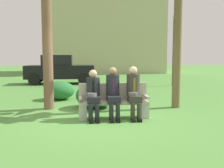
# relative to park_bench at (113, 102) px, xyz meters

# --- Properties ---
(ground_plane) EXTENTS (80.00, 80.00, 0.00)m
(ground_plane) POSITION_rel_park_bench_xyz_m (-0.38, -0.21, -0.42)
(ground_plane) COLOR #50893B
(park_bench) EXTENTS (1.80, 0.44, 0.90)m
(park_bench) POSITION_rel_park_bench_xyz_m (0.00, 0.00, 0.00)
(park_bench) COLOR #B7AD9E
(park_bench) RESTS_ON ground
(seated_man_left) EXTENTS (0.34, 0.72, 1.26)m
(seated_man_left) POSITION_rel_park_bench_xyz_m (-0.53, -0.13, 0.29)
(seated_man_left) COLOR #23232D
(seated_man_left) RESTS_ON ground
(seated_man_middle) EXTENTS (0.34, 0.72, 1.32)m
(seated_man_middle) POSITION_rel_park_bench_xyz_m (-0.02, -0.12, 0.32)
(seated_man_middle) COLOR #23232D
(seated_man_middle) RESTS_ON ground
(seated_man_right) EXTENTS (0.34, 0.72, 1.34)m
(seated_man_right) POSITION_rel_park_bench_xyz_m (0.51, -0.13, 0.33)
(seated_man_right) COLOR #38332D
(seated_man_right) RESTS_ON ground
(shrub_near_bench) EXTENTS (1.26, 1.16, 0.79)m
(shrub_near_bench) POSITION_rel_park_bench_xyz_m (-0.39, 1.37, -0.02)
(shrub_near_bench) COLOR #21622C
(shrub_near_bench) RESTS_ON ground
(shrub_mid_lawn) EXTENTS (1.10, 1.00, 0.68)m
(shrub_mid_lawn) POSITION_rel_park_bench_xyz_m (-1.65, 3.02, -0.08)
(shrub_mid_lawn) COLOR #276D32
(shrub_mid_lawn) RESTS_ON ground
(parked_car_near) EXTENTS (3.91, 1.71, 1.68)m
(parked_car_near) POSITION_rel_park_bench_xyz_m (-2.14, 8.69, 0.42)
(parked_car_near) COLOR black
(parked_car_near) RESTS_ON ground
(street_lamp) EXTENTS (0.24, 0.24, 3.84)m
(street_lamp) POSITION_rel_park_bench_xyz_m (4.10, 6.94, 1.91)
(street_lamp) COLOR black
(street_lamp) RESTS_ON ground
(building_backdrop) EXTENTS (11.48, 6.81, 13.42)m
(building_backdrop) POSITION_rel_park_bench_xyz_m (1.53, 19.83, 6.32)
(building_backdrop) COLOR #B8B58B
(building_backdrop) RESTS_ON ground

